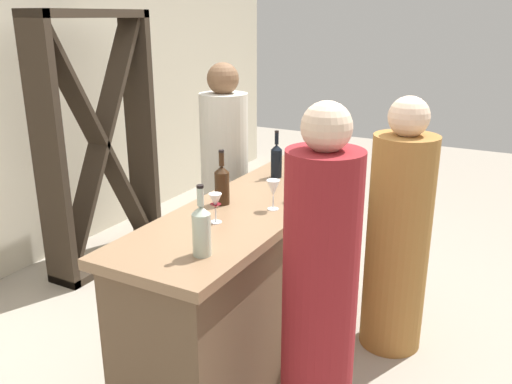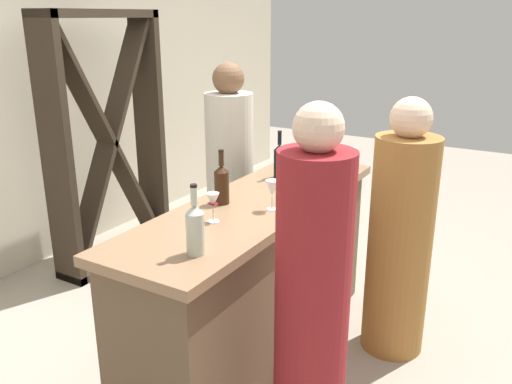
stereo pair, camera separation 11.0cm
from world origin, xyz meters
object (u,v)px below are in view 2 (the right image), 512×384
(wine_glass_far_left, at_px, (213,202))
(person_left_guest, at_px, (312,308))
(wine_glass_near_right, at_px, (272,189))
(wine_glass_near_left, at_px, (353,154))
(wine_bottle_second_right_olive_green, at_px, (318,158))
(wine_bottle_second_left_amber_brown, at_px, (222,183))
(wine_bottle_leftmost_clear_pale, at_px, (195,228))
(person_server_behind, at_px, (230,186))
(wine_bottle_center_near_black, at_px, (279,160))
(wine_glass_near_center, at_px, (299,183))
(wine_rack, at_px, (108,142))
(person_center_guest, at_px, (400,240))

(wine_glass_far_left, distance_m, person_left_guest, 0.72)
(wine_glass_near_right, xyz_separation_m, wine_glass_far_left, (-0.30, 0.16, -0.01))
(person_left_guest, bearing_deg, wine_glass_near_left, -70.77)
(wine_bottle_second_right_olive_green, relative_size, wine_glass_near_right, 1.77)
(wine_bottle_second_left_amber_brown, distance_m, wine_glass_far_left, 0.27)
(wine_glass_near_right, bearing_deg, wine_bottle_leftmost_clear_pale, 178.90)
(wine_bottle_second_right_olive_green, xyz_separation_m, person_server_behind, (0.04, 0.69, -0.30))
(wine_bottle_center_near_black, bearing_deg, person_server_behind, 66.98)
(wine_glass_near_center, distance_m, wine_glass_far_left, 0.54)
(wine_glass_near_right, bearing_deg, person_left_guest, -136.48)
(wine_glass_near_left, relative_size, person_server_behind, 0.09)
(wine_glass_near_center, bearing_deg, person_left_guest, -149.44)
(wine_glass_near_right, bearing_deg, wine_rack, 71.35)
(person_center_guest, bearing_deg, wine_glass_near_right, 41.60)
(wine_glass_near_left, bearing_deg, wine_bottle_center_near_black, 140.96)
(wine_bottle_second_left_amber_brown, bearing_deg, person_server_behind, 30.92)
(wine_glass_near_center, relative_size, person_left_guest, 0.09)
(wine_bottle_center_near_black, bearing_deg, wine_glass_near_right, -155.25)
(wine_rack, height_order, person_center_guest, wine_rack)
(wine_rack, xyz_separation_m, wine_glass_near_left, (0.33, -1.87, 0.08))
(wine_bottle_leftmost_clear_pale, bearing_deg, wine_bottle_center_near_black, 11.24)
(wine_bottle_leftmost_clear_pale, distance_m, wine_bottle_second_left_amber_brown, 0.65)
(person_center_guest, bearing_deg, wine_glass_near_center, 32.51)
(wine_glass_near_center, distance_m, person_left_guest, 0.85)
(wine_bottle_second_left_amber_brown, xyz_separation_m, wine_bottle_center_near_black, (0.58, -0.03, -0.00))
(wine_rack, xyz_separation_m, wine_bottle_second_left_amber_brown, (-0.66, -1.51, 0.09))
(person_left_guest, bearing_deg, wine_bottle_second_left_amber_brown, -26.18)
(wine_bottle_center_near_black, height_order, wine_glass_near_center, wine_bottle_center_near_black)
(wine_bottle_center_near_black, height_order, wine_glass_near_left, wine_bottle_center_near_black)
(wine_rack, distance_m, person_center_guest, 2.35)
(wine_bottle_center_near_black, xyz_separation_m, wine_glass_near_left, (0.40, -0.33, -0.01))
(wine_bottle_leftmost_clear_pale, height_order, wine_glass_near_center, wine_bottle_leftmost_clear_pale)
(wine_bottle_second_left_amber_brown, distance_m, wine_bottle_center_near_black, 0.59)
(wine_glass_near_left, height_order, wine_glass_near_center, wine_glass_near_left)
(wine_bottle_leftmost_clear_pale, bearing_deg, wine_bottle_second_right_olive_green, 2.27)
(wine_bottle_second_left_amber_brown, xyz_separation_m, wine_glass_near_right, (0.05, -0.28, -0.00))
(wine_bottle_center_near_black, height_order, person_server_behind, person_server_behind)
(wine_glass_near_center, relative_size, person_center_guest, 0.09)
(wine_glass_near_left, height_order, person_left_guest, person_left_guest)
(person_left_guest, bearing_deg, wine_glass_near_right, -42.24)
(wine_glass_near_right, bearing_deg, wine_bottle_second_left_amber_brown, 100.52)
(wine_bottle_second_right_olive_green, distance_m, person_left_guest, 1.35)
(wine_bottle_center_near_black, relative_size, wine_glass_near_left, 2.03)
(wine_rack, relative_size, wine_bottle_center_near_black, 6.63)
(wine_glass_far_left, bearing_deg, wine_bottle_leftmost_clear_pale, -156.33)
(wine_bottle_leftmost_clear_pale, relative_size, wine_glass_near_right, 1.94)
(person_left_guest, distance_m, person_center_guest, 1.04)
(wine_rack, relative_size, wine_bottle_leftmost_clear_pale, 6.32)
(person_left_guest, xyz_separation_m, person_server_behind, (1.24, 1.22, -0.00))
(person_center_guest, bearing_deg, wine_rack, -5.40)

